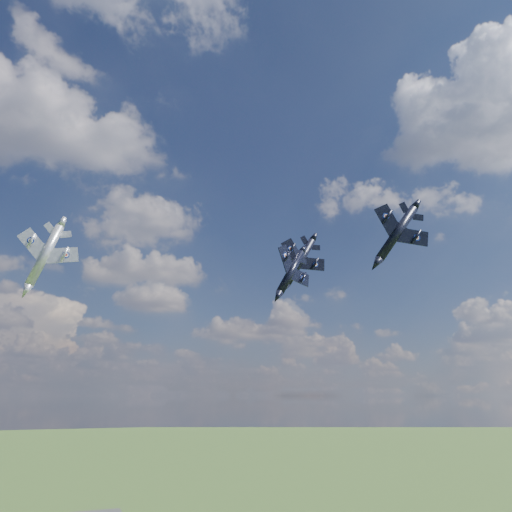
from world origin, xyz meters
name	(u,v)px	position (x,y,z in m)	size (l,w,h in m)	color
jet_lead_navy	(291,272)	(6.50, 7.73, 79.82)	(9.33, 13.01, 2.69)	black
jet_right_navy	(397,233)	(20.00, -2.47, 84.90)	(10.34, 14.42, 2.98)	black
jet_high_navy	(300,262)	(16.09, 23.46, 86.38)	(10.70, 14.92, 3.09)	black
jet_left_silver	(45,255)	(-30.99, 27.20, 83.90)	(11.34, 15.81, 3.27)	gray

